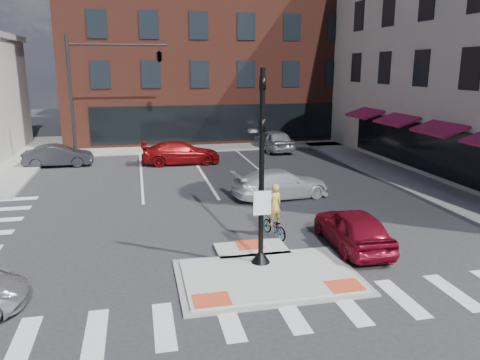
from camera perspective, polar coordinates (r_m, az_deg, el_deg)
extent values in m
plane|color=#28282B|center=(14.69, 2.92, -10.99)|extent=(120.00, 120.00, 0.00)
cube|color=gray|center=(14.25, 3.47, -11.70)|extent=(5.40, 3.60, 0.06)
cube|color=#A8A8A3|center=(14.23, 3.47, -11.59)|extent=(5.00, 3.20, 0.12)
cube|color=#A8A8A3|center=(16.09, 1.41, -8.47)|extent=(2.40, 1.40, 0.12)
cube|color=#D24625|center=(12.79, -3.49, -14.38)|extent=(1.00, 0.80, 0.01)
cube|color=#D24625|center=(13.81, 12.66, -12.46)|extent=(1.00, 0.80, 0.01)
cube|color=#D24625|center=(16.34, 1.16, -7.88)|extent=(0.90, 0.90, 0.01)
cube|color=gray|center=(34.22, -24.74, 2.29)|extent=(3.00, 20.00, 0.15)
cube|color=gray|center=(27.68, 19.26, 0.33)|extent=(3.00, 24.00, 0.15)
cube|color=gray|center=(35.98, -1.71, 4.07)|extent=(26.00, 3.00, 0.15)
cube|color=#56251A|center=(45.35, -4.23, 15.47)|extent=(24.00, 18.00, 15.00)
cube|color=black|center=(36.71, -2.02, 6.98)|extent=(20.00, 0.12, 2.80)
cube|color=black|center=(28.02, 21.62, 3.68)|extent=(0.12, 16.00, 2.60)
cube|color=#AF174A|center=(27.45, 20.65, 6.43)|extent=(1.46, 3.00, 0.58)
cube|color=#AF174A|center=(32.61, 14.94, 7.88)|extent=(1.46, 3.00, 0.58)
cube|color=slate|center=(64.86, -13.11, 12.44)|extent=(10.00, 12.00, 10.00)
cube|color=brown|center=(68.02, -1.82, 13.67)|extent=(12.00, 12.00, 12.00)
cone|color=black|center=(14.91, 2.53, -9.16)|extent=(0.60, 0.60, 0.45)
cylinder|color=black|center=(14.04, 2.65, 1.63)|extent=(0.16, 0.16, 5.80)
cube|color=white|center=(14.20, 2.73, -2.81)|extent=(0.55, 0.04, 0.75)
imported|color=black|center=(13.75, 2.75, 10.21)|extent=(0.18, 0.22, 1.10)
imported|color=black|center=(13.88, 2.69, 5.26)|extent=(0.18, 0.22, 1.10)
cylinder|color=black|center=(31.17, -19.87, 9.03)|extent=(0.20, 0.20, 8.00)
cylinder|color=black|center=(30.89, -14.67, 15.68)|extent=(6.00, 0.14, 0.14)
imported|color=black|center=(30.90, -9.81, 14.80)|extent=(0.48, 2.24, 0.90)
imported|color=maroon|center=(16.67, 13.56, -5.71)|extent=(1.81, 4.17, 1.40)
imported|color=silver|center=(22.29, 5.02, -0.47)|extent=(4.92, 2.57, 1.36)
imported|color=#26262B|center=(31.30, -21.28, 2.78)|extent=(4.13, 1.46, 1.36)
imported|color=#B8BBC0|center=(34.65, 4.11, 4.87)|extent=(2.21, 4.81, 1.60)
imported|color=maroon|center=(30.19, -7.23, 3.32)|extent=(5.02, 2.17, 1.44)
imported|color=#3F3F44|center=(17.33, 4.18, -5.61)|extent=(0.90, 1.63, 0.81)
imported|color=gold|center=(17.08, 4.23, -3.02)|extent=(0.64, 0.50, 1.55)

